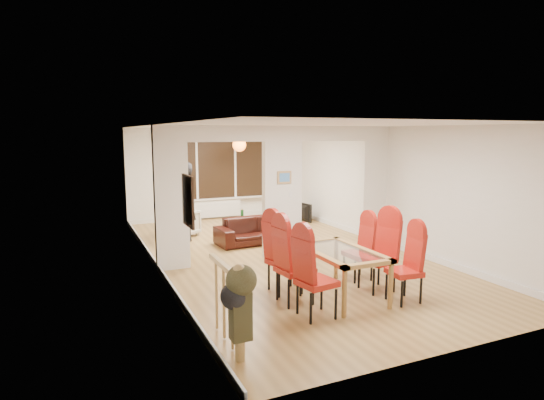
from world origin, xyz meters
TOP-DOWN VIEW (x-y plane):
  - floor at (0.00, 0.00)m, footprint 5.00×9.00m
  - room_walls at (0.00, 0.00)m, footprint 5.00×9.00m
  - divider_wall at (0.00, 0.00)m, footprint 5.00×0.18m
  - bay_window_blinds at (0.00, 4.44)m, footprint 3.00×0.08m
  - radiator at (0.00, 4.40)m, footprint 1.40×0.08m
  - pendant_light at (0.30, 3.30)m, footprint 0.36×0.36m
  - stair_newel at (-2.25, -3.20)m, footprint 0.40×1.20m
  - wall_poster at (-2.47, -2.40)m, footprint 0.04×0.52m
  - pillar_photo at (0.00, -0.10)m, footprint 0.30×0.03m
  - dining_table at (-0.19, -2.46)m, footprint 0.87×1.54m
  - dining_chair_la at (-0.90, -2.99)m, footprint 0.53×0.53m
  - dining_chair_lb at (-0.93, -2.41)m, footprint 0.52×0.52m
  - dining_chair_lc at (-0.86, -1.95)m, footprint 0.57×0.57m
  - dining_chair_ra at (0.55, -3.03)m, footprint 0.47×0.47m
  - dining_chair_rb at (0.49, -2.46)m, footprint 0.56×0.56m
  - dining_chair_rc at (0.53, -1.89)m, footprint 0.43×0.43m
  - sofa at (0.01, 1.23)m, footprint 2.01×0.90m
  - armchair at (-1.49, 2.52)m, footprint 0.96×0.97m
  - person at (-1.46, 2.11)m, footprint 0.70×0.50m
  - television at (2.00, 3.11)m, footprint 0.90×0.24m
  - coffee_table at (0.34, 2.49)m, footprint 1.16×0.79m
  - bottle at (0.10, 2.58)m, footprint 0.08×0.08m
  - bowl at (0.40, 2.46)m, footprint 0.22×0.22m
  - shoes at (0.16, -0.44)m, footprint 0.26×0.28m

SIDE VIEW (x-z plane):
  - floor at x=0.00m, z-range -0.01..0.01m
  - shoes at x=0.16m, z-range 0.00..0.11m
  - coffee_table at x=0.34m, z-range 0.00..0.24m
  - television at x=2.00m, z-range 0.00..0.52m
  - bowl at x=0.40m, z-range 0.24..0.30m
  - sofa at x=0.01m, z-range 0.00..0.57m
  - radiator at x=0.00m, z-range 0.05..0.55m
  - armchair at x=-1.49m, z-range 0.00..0.64m
  - dining_table at x=-0.19m, z-range 0.00..0.72m
  - bottle at x=0.10m, z-range 0.24..0.55m
  - dining_chair_rc at x=0.53m, z-range 0.00..1.03m
  - dining_chair_ra at x=0.55m, z-range 0.00..1.07m
  - stair_newel at x=-2.25m, z-range 0.00..1.10m
  - dining_chair_la at x=-0.90m, z-range 0.00..1.15m
  - dining_chair_rb at x=0.49m, z-range 0.00..1.17m
  - dining_chair_lc at x=-0.86m, z-range 0.00..1.17m
  - dining_chair_lb at x=-0.93m, z-range 0.00..1.18m
  - person at x=-1.46m, z-range 0.00..1.80m
  - room_walls at x=0.00m, z-range 0.00..2.60m
  - divider_wall at x=0.00m, z-range 0.00..2.60m
  - bay_window_blinds at x=0.00m, z-range 0.60..2.40m
  - wall_poster at x=-2.47m, z-range 1.27..1.94m
  - pillar_photo at x=0.00m, z-range 1.48..1.73m
  - pendant_light at x=0.30m, z-range 1.97..2.33m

